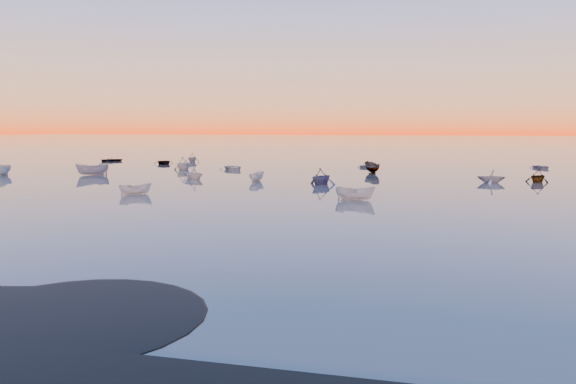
% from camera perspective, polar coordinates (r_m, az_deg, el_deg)
% --- Properties ---
extents(ground, '(600.00, 600.00, 0.00)m').
position_cam_1_polar(ground, '(117.41, 9.12, 3.44)').
color(ground, '#6F665D').
rests_on(ground, ground).
extents(mud_lobes, '(140.00, 6.00, 0.07)m').
position_cam_1_polar(mud_lobes, '(19.69, -17.18, -12.87)').
color(mud_lobes, black).
rests_on(mud_lobes, ground).
extents(moored_fleet, '(124.00, 58.00, 1.20)m').
position_cam_1_polar(moored_fleet, '(70.80, 5.91, 1.39)').
color(moored_fleet, silver).
rests_on(moored_fleet, ground).
extents(boat_near_center, '(1.70, 3.68, 1.25)m').
position_cam_1_polar(boat_near_center, '(50.19, 6.83, -0.80)').
color(boat_near_center, silver).
rests_on(boat_near_center, ground).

